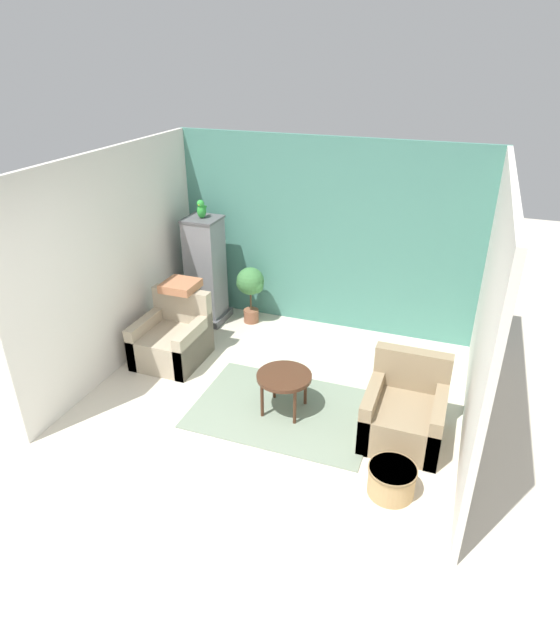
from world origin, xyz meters
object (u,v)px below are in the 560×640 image
(armchair_right, at_px, (404,414))
(parrot, at_px, (202,209))
(birdcage, at_px, (206,272))
(potted_plant, at_px, (250,285))
(armchair_left, at_px, (173,340))
(coffee_table, at_px, (284,379))
(wicker_basket, at_px, (392,479))

(armchair_right, distance_m, parrot, 3.67)
(birdcage, bearing_deg, potted_plant, 12.32)
(armchair_left, distance_m, parrot, 1.75)
(armchair_right, relative_size, potted_plant, 1.01)
(coffee_table, bearing_deg, parrot, 136.21)
(birdcage, height_order, parrot, parrot)
(armchair_right, xyz_separation_m, wicker_basket, (0.02, -0.81, -0.12))
(coffee_table, xyz_separation_m, wicker_basket, (1.28, -0.80, -0.25))
(coffee_table, relative_size, armchair_left, 0.70)
(armchair_right, bearing_deg, parrot, 151.09)
(birdcage, relative_size, parrot, 6.01)
(armchair_left, height_order, birdcage, birdcage)
(coffee_table, xyz_separation_m, parrot, (-1.74, 1.67, 1.20))
(wicker_basket, bearing_deg, parrot, 140.73)
(coffee_table, bearing_deg, armchair_right, 0.70)
(parrot, distance_m, potted_plant, 1.21)
(armchair_right, xyz_separation_m, birdcage, (-3.00, 1.65, 0.46))
(birdcage, distance_m, parrot, 0.88)
(coffee_table, bearing_deg, armchair_left, 162.09)
(potted_plant, bearing_deg, birdcage, -167.68)
(coffee_table, height_order, armchair_right, armchair_right)
(armchair_left, height_order, parrot, parrot)
(armchair_right, xyz_separation_m, potted_plant, (-2.40, 1.78, 0.29))
(parrot, distance_m, wicker_basket, 4.16)
(armchair_left, relative_size, parrot, 3.34)
(armchair_right, bearing_deg, coffee_table, -179.30)
(coffee_table, height_order, wicker_basket, coffee_table)
(birdcage, bearing_deg, parrot, 90.00)
(armchair_right, relative_size, parrot, 3.34)
(parrot, xyz_separation_m, potted_plant, (0.60, 0.13, -1.04))
(coffee_table, distance_m, armchair_left, 1.74)
(coffee_table, xyz_separation_m, armchair_left, (-1.65, 0.53, -0.14))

